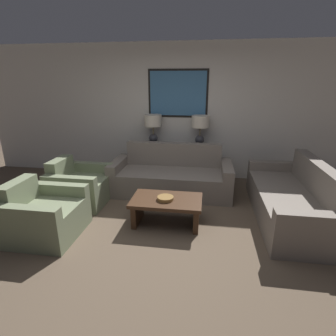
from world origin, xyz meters
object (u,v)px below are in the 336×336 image
object	(u,v)px
console_table	(176,162)
armchair_near_camera	(44,216)
coffee_table	(167,206)
armchair_near_back_wall	(80,187)
couch_by_back_wall	(171,177)
couch_by_side	(292,200)
table_lamp_right	(200,125)
table_lamp_left	(153,124)
decorative_bowl	(165,198)

from	to	relation	value
console_table	armchair_near_camera	bearing A→B (deg)	-121.79
coffee_table	armchair_near_back_wall	world-z (taller)	armchair_near_back_wall
couch_by_back_wall	armchair_near_camera	size ratio (longest dim) A/B	2.48
armchair_near_camera	coffee_table	bearing A→B (deg)	18.05
couch_by_side	coffee_table	world-z (taller)	couch_by_side
table_lamp_right	armchair_near_camera	xyz separation A→B (m)	(-1.91, -2.34, -0.85)
armchair_near_camera	console_table	bearing A→B (deg)	58.21
couch_by_back_wall	couch_by_side	bearing A→B (deg)	-20.63
console_table	table_lamp_left	world-z (taller)	table_lamp_left
decorative_bowl	armchair_near_back_wall	distance (m)	1.62
table_lamp_right	armchair_near_back_wall	xyz separation A→B (m)	(-1.91, -1.33, -0.85)
couch_by_back_wall	armchair_near_back_wall	xyz separation A→B (m)	(-1.45, -0.65, -0.01)
decorative_bowl	armchair_near_back_wall	bearing A→B (deg)	160.69
armchair_near_camera	table_lamp_right	bearing A→B (deg)	50.69
coffee_table	armchair_near_camera	size ratio (longest dim) A/B	1.13
armchair_near_camera	couch_by_side	bearing A→B (deg)	15.90
table_lamp_right	couch_by_back_wall	bearing A→B (deg)	-124.16
table_lamp_left	couch_by_side	size ratio (longest dim) A/B	0.28
table_lamp_right	armchair_near_back_wall	world-z (taller)	table_lamp_right
table_lamp_left	armchair_near_camera	xyz separation A→B (m)	(-0.98, -2.34, -0.85)
coffee_table	armchair_near_camera	world-z (taller)	armchair_near_camera
table_lamp_left	armchair_near_back_wall	size ratio (longest dim) A/B	0.68
table_lamp_right	couch_by_side	size ratio (longest dim) A/B	0.28
console_table	couch_by_back_wall	size ratio (longest dim) A/B	0.65
console_table	coffee_table	xyz separation A→B (m)	(0.09, -1.84, -0.09)
console_table	coffee_table	distance (m)	1.84
coffee_table	armchair_near_camera	bearing A→B (deg)	-161.95
table_lamp_right	decorative_bowl	size ratio (longest dim) A/B	2.61
table_lamp_left	armchair_near_back_wall	bearing A→B (deg)	-126.39
table_lamp_right	armchair_near_back_wall	size ratio (longest dim) A/B	0.68
couch_by_side	armchair_near_back_wall	world-z (taller)	couch_by_side
coffee_table	decorative_bowl	xyz separation A→B (m)	(-0.01, -0.03, 0.13)
coffee_table	decorative_bowl	size ratio (longest dim) A/B	4.34
console_table	couch_by_back_wall	bearing A→B (deg)	-90.00
console_table	couch_by_back_wall	xyz separation A→B (m)	(0.00, -0.68, -0.08)
couch_by_side	decorative_bowl	world-z (taller)	couch_by_side
table_lamp_right	coffee_table	bearing A→B (deg)	-101.57
coffee_table	table_lamp_left	bearing A→B (deg)	106.77
console_table	table_lamp_left	xyz separation A→B (m)	(-0.46, 0.00, 0.76)
coffee_table	armchair_near_camera	xyz separation A→B (m)	(-1.54, -0.50, -0.01)
table_lamp_right	couch_by_back_wall	xyz separation A→B (m)	(-0.46, -0.68, -0.84)
table_lamp_left	decorative_bowl	bearing A→B (deg)	-73.81
table_lamp_right	armchair_near_back_wall	bearing A→B (deg)	-145.09
couch_by_back_wall	armchair_near_back_wall	world-z (taller)	couch_by_back_wall
coffee_table	couch_by_side	bearing A→B (deg)	14.01
couch_by_side	couch_by_back_wall	bearing A→B (deg)	159.37
console_table	decorative_bowl	distance (m)	1.87
couch_by_back_wall	armchair_near_camera	distance (m)	2.20
decorative_bowl	armchair_near_camera	xyz separation A→B (m)	(-1.53, -0.47, -0.14)
console_table	armchair_near_camera	xyz separation A→B (m)	(-1.45, -2.34, -0.09)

